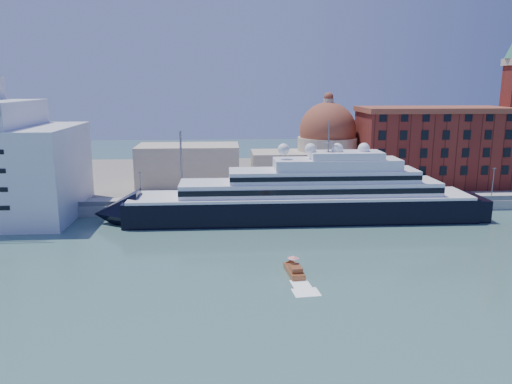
{
  "coord_description": "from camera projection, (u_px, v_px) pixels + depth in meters",
  "views": [
    {
      "loc": [
        -9.21,
        -91.14,
        31.95
      ],
      "look_at": [
        -2.22,
        18.0,
        8.08
      ],
      "focal_mm": 35.0,
      "sensor_mm": 36.0,
      "label": 1
    }
  ],
  "objects": [
    {
      "name": "quay",
      "position": [
        261.0,
        204.0,
        129.13
      ],
      "size": [
        180.0,
        10.0,
        2.5
      ],
      "primitive_type": "cube",
      "color": "gray",
      "rests_on": "ground"
    },
    {
      "name": "superyacht",
      "position": [
        290.0,
        201.0,
        118.04
      ],
      "size": [
        92.42,
        12.81,
        27.62
      ],
      "color": "black",
      "rests_on": "ground"
    },
    {
      "name": "land",
      "position": [
        252.0,
        177.0,
        169.16
      ],
      "size": [
        260.0,
        72.0,
        2.0
      ],
      "primitive_type": "cube",
      "color": "slate",
      "rests_on": "ground"
    },
    {
      "name": "ground",
      "position": [
        273.0,
        252.0,
        96.25
      ],
      "size": [
        400.0,
        400.0,
        0.0
      ],
      "primitive_type": "plane",
      "color": "#365E5A",
      "rests_on": "ground"
    },
    {
      "name": "lamp_posts",
      "position": [
        211.0,
        174.0,
        124.82
      ],
      "size": [
        120.8,
        2.4,
        18.0
      ],
      "color": "slate",
      "rests_on": "quay"
    },
    {
      "name": "service_barge",
      "position": [
        23.0,
        222.0,
        114.41
      ],
      "size": [
        13.35,
        7.44,
        2.85
      ],
      "rotation": [
        0.0,
        0.0,
        -0.27
      ],
      "color": "white",
      "rests_on": "ground"
    },
    {
      "name": "quay_fence",
      "position": [
        262.0,
        202.0,
        124.35
      ],
      "size": [
        180.0,
        0.1,
        1.2
      ],
      "primitive_type": "cube",
      "color": "slate",
      "rests_on": "quay"
    },
    {
      "name": "church",
      "position": [
        276.0,
        155.0,
        150.59
      ],
      "size": [
        66.0,
        18.0,
        25.5
      ],
      "color": "beige",
      "rests_on": "land"
    },
    {
      "name": "warehouse",
      "position": [
        432.0,
        146.0,
        147.25
      ],
      "size": [
        43.0,
        19.0,
        23.25
      ],
      "color": "maroon",
      "rests_on": "land"
    },
    {
      "name": "water_taxi",
      "position": [
        294.0,
        270.0,
        85.16
      ],
      "size": [
        2.96,
        7.01,
        3.24
      ],
      "rotation": [
        0.0,
        0.0,
        0.1
      ],
      "color": "maroon",
      "rests_on": "ground"
    }
  ]
}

